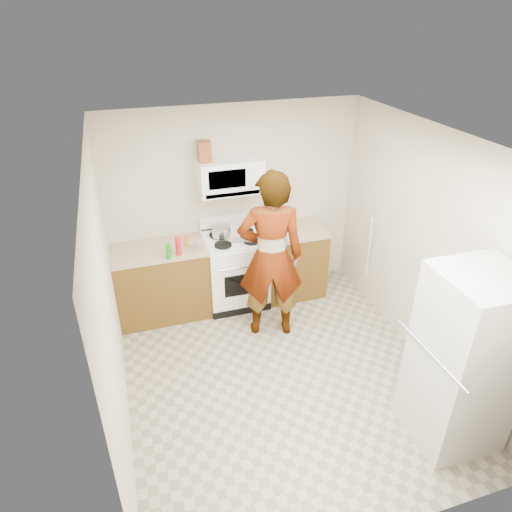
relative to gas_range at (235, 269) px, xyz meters
name	(u,v)px	position (x,y,z in m)	size (l,w,h in m)	color
floor	(281,374)	(0.10, -1.48, -0.49)	(3.60, 3.60, 0.00)	gray
back_wall	(235,205)	(0.10, 0.31, 0.76)	(3.20, 0.02, 2.50)	beige
right_wall	(429,251)	(1.69, -1.48, 0.76)	(0.02, 3.60, 2.50)	beige
cabinet_left	(162,283)	(-0.94, 0.01, -0.04)	(1.12, 0.62, 0.90)	#553914
counter_left	(158,250)	(-0.94, 0.01, 0.43)	(1.14, 0.64, 0.04)	tan
cabinet_right	(291,262)	(0.78, 0.01, -0.04)	(0.80, 0.62, 0.90)	#553914
counter_right	(293,231)	(0.78, 0.01, 0.43)	(0.82, 0.64, 0.04)	tan
gas_range	(235,269)	(0.00, 0.00, 0.00)	(0.76, 0.65, 1.13)	white
microwave	(230,176)	(0.00, 0.13, 1.21)	(0.76, 0.38, 0.40)	white
person	(271,257)	(0.23, -0.72, 0.53)	(0.74, 0.48, 2.03)	tan
fridge	(464,361)	(1.31, -2.63, 0.36)	(0.70, 0.70, 1.70)	silver
kettle	(284,218)	(0.73, 0.19, 0.55)	(0.16, 0.16, 0.19)	silver
jug	(204,152)	(-0.29, 0.13, 1.53)	(0.14, 0.14, 0.24)	brown
saucepan	(221,231)	(-0.15, 0.08, 0.53)	(0.23, 0.23, 0.13)	silver
tray	(242,239)	(0.08, -0.08, 0.47)	(0.25, 0.16, 0.05)	white
bottle_spray	(178,246)	(-0.72, -0.22, 0.56)	(0.07, 0.07, 0.23)	red
bottle_hot_sauce	(187,240)	(-0.60, -0.03, 0.53)	(0.05, 0.05, 0.15)	#DD5E18
bottle_green_cap	(169,251)	(-0.84, -0.27, 0.55)	(0.06, 0.06, 0.19)	#167E18
pot_lid	(195,248)	(-0.51, -0.11, 0.45)	(0.22, 0.22, 0.01)	silver
broom	(368,257)	(1.66, -0.44, 0.13)	(0.03, 0.03, 1.23)	silver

